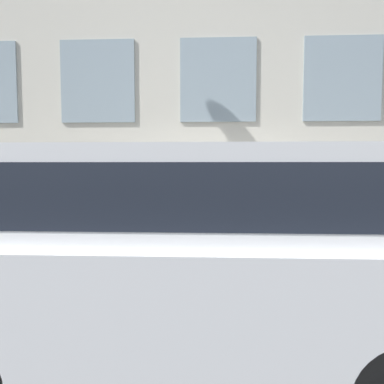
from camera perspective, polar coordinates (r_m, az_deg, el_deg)
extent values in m
plane|color=#2D2D30|center=(4.65, 4.33, -16.33)|extent=(80.00, 80.00, 0.00)
cube|color=#B2ADA3|center=(5.69, 4.05, -11.80)|extent=(2.25, 60.00, 0.12)
cube|color=beige|center=(7.34, 4.03, 27.18)|extent=(0.30, 40.00, 8.99)
cube|color=#8C9EA8|center=(7.10, 21.96, 15.74)|extent=(0.03, 1.31, 1.43)
cube|color=#8C9EA8|center=(6.74, 3.99, 16.66)|extent=(0.03, 1.31, 1.43)
cube|color=#8C9EA8|center=(7.03, -14.19, 16.03)|extent=(0.03, 1.31, 1.43)
cylinder|color=gray|center=(5.12, -2.43, -12.67)|extent=(0.28, 0.28, 0.04)
cylinder|color=gray|center=(5.05, -2.44, -9.77)|extent=(0.21, 0.21, 0.57)
sphere|color=slate|center=(4.99, -2.45, -6.56)|extent=(0.22, 0.22, 0.22)
cylinder|color=black|center=(4.98, -2.45, -5.82)|extent=(0.07, 0.07, 0.09)
cylinder|color=gray|center=(5.02, -0.66, -9.03)|extent=(0.09, 0.10, 0.09)
cylinder|color=gray|center=(5.05, -4.21, -8.97)|extent=(0.09, 0.10, 0.09)
cylinder|color=#726651|center=(5.21, 2.31, -8.12)|extent=(0.12, 0.12, 0.79)
cylinder|color=#726651|center=(5.37, 2.32, -7.75)|extent=(0.12, 0.12, 0.79)
cube|color=white|center=(5.19, 2.34, -0.43)|extent=(0.21, 0.15, 0.59)
cylinder|color=white|center=(5.03, 2.32, -0.40)|extent=(0.09, 0.09, 0.56)
cylinder|color=white|center=(5.34, 2.35, -0.14)|extent=(0.09, 0.09, 0.56)
sphere|color=brown|center=(5.17, 2.35, 4.32)|extent=(0.26, 0.26, 0.26)
cylinder|color=black|center=(4.31, -18.35, -13.64)|extent=(0.24, 0.64, 0.64)
cylinder|color=black|center=(4.18, 18.49, -14.21)|extent=(0.24, 0.64, 0.64)
cube|color=white|center=(3.12, -1.12, -12.69)|extent=(1.93, 4.21, 0.80)
cube|color=white|center=(2.98, 0.88, 0.55)|extent=(1.70, 2.61, 0.63)
cube|color=#1E232D|center=(2.98, 0.88, 0.55)|extent=(1.71, 2.40, 0.41)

